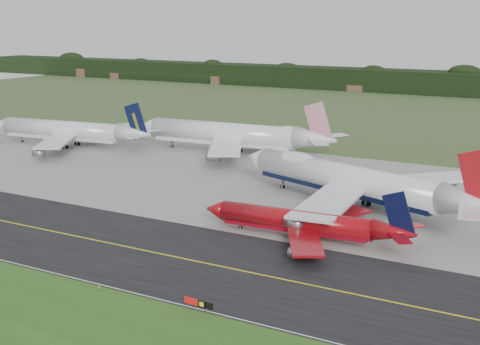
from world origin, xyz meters
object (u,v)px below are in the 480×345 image
jet_ba_747 (352,181)px  jet_star_tail (233,135)px  jet_navy_gold (70,131)px  jet_red_737 (306,223)px  taxiway_sign (198,303)px

jet_ba_747 → jet_star_tail: size_ratio=1.00×
jet_ba_747 → jet_navy_gold: 103.16m
jet_red_737 → jet_star_tail: (-51.35, 61.47, 2.70)m
jet_red_737 → jet_star_tail: bearing=129.9°
jet_red_737 → jet_star_tail: jet_star_tail is taller
jet_red_737 → taxiway_sign: 35.62m
jet_ba_747 → jet_red_737: size_ratio=1.61×
jet_red_737 → jet_ba_747: bearing=91.0°
jet_navy_gold → jet_star_tail: size_ratio=0.90×
jet_navy_gold → taxiway_sign: (101.10, -81.81, -3.86)m
taxiway_sign → jet_navy_gold: bearing=141.0°
jet_ba_747 → taxiway_sign: size_ratio=13.69×
jet_red_737 → taxiway_sign: size_ratio=8.50×
jet_ba_747 → jet_red_737: (0.42, -24.20, -2.72)m
jet_ba_747 → jet_red_737: jet_ba_747 is taller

